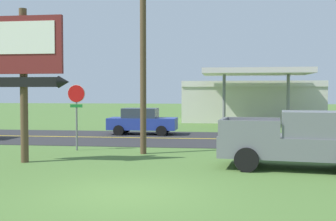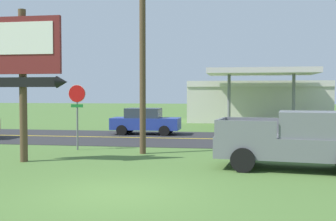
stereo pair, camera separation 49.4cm
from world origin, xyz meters
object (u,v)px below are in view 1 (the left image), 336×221
at_px(utility_pole, 143,30).
at_px(motel_sign, 23,59).
at_px(stop_sign, 76,105).
at_px(car_blue_near_lane, 142,121).
at_px(gas_station, 251,100).
at_px(pickup_grey_parked_on_lawn, 299,141).

bearing_deg(utility_pole, motel_sign, -143.71).
bearing_deg(stop_sign, car_blue_near_lane, 78.21).
xyz_separation_m(motel_sign, gas_station, (9.68, 23.66, -1.88)).
xyz_separation_m(motel_sign, pickup_grey_parked_on_lawn, (9.80, 0.07, -2.86)).
relative_size(gas_station, car_blue_near_lane, 2.86).
bearing_deg(stop_sign, utility_pole, -11.85).
distance_m(gas_station, pickup_grey_parked_on_lawn, 23.60).
distance_m(motel_sign, car_blue_near_lane, 11.51).
distance_m(gas_station, car_blue_near_lane, 14.82).
distance_m(stop_sign, pickup_grey_parked_on_lawn, 9.78).
xyz_separation_m(utility_pole, gas_station, (5.79, 20.80, -3.25)).
distance_m(utility_pole, car_blue_near_lane, 9.29).
xyz_separation_m(motel_sign, car_blue_near_lane, (2.25, 10.89, -2.99)).
distance_m(utility_pole, gas_station, 21.83).
bearing_deg(car_blue_near_lane, motel_sign, -101.66).
xyz_separation_m(utility_pole, pickup_grey_parked_on_lawn, (5.91, -2.78, -4.23)).
bearing_deg(car_blue_near_lane, pickup_grey_parked_on_lawn, -55.08).
xyz_separation_m(stop_sign, utility_pole, (3.18, -0.67, 3.17)).
bearing_deg(car_blue_near_lane, gas_station, 59.80).
bearing_deg(motel_sign, stop_sign, 78.60).
relative_size(utility_pole, gas_station, 0.81).
distance_m(stop_sign, car_blue_near_lane, 7.62).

